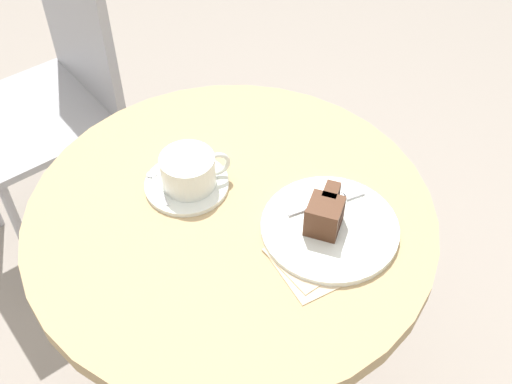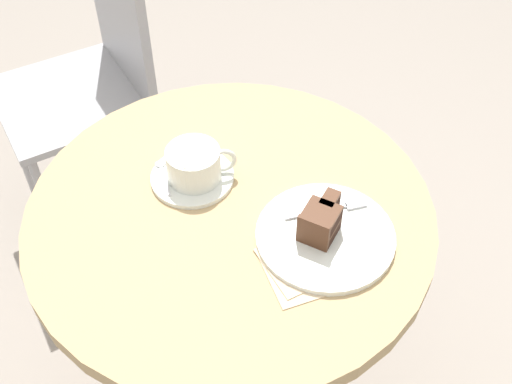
{
  "view_description": "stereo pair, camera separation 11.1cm",
  "coord_description": "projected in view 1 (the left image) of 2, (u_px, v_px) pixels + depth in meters",
  "views": [
    {
      "loc": [
        -0.19,
        -0.73,
        1.56
      ],
      "look_at": [
        0.05,
        -0.01,
        0.75
      ],
      "focal_mm": 45.0,
      "sensor_mm": 36.0,
      "label": 1
    },
    {
      "loc": [
        -0.09,
        -0.75,
        1.56
      ],
      "look_at": [
        0.05,
        -0.01,
        0.75
      ],
      "focal_mm": 45.0,
      "sensor_mm": 36.0,
      "label": 2
    }
  ],
  "objects": [
    {
      "name": "cake_plate",
      "position": [
        330.0,
        228.0,
        1.1
      ],
      "size": [
        0.24,
        0.24,
        0.01
      ],
      "color": "silver",
      "rests_on": "cafe_table"
    },
    {
      "name": "cafe_table",
      "position": [
        232.0,
        253.0,
        1.22
      ],
      "size": [
        0.73,
        0.73,
        0.71
      ],
      "color": "tan",
      "rests_on": "ground"
    },
    {
      "name": "fork",
      "position": [
        335.0,
        199.0,
        1.14
      ],
      "size": [
        0.15,
        0.03,
        0.0
      ],
      "rotation": [
        0.0,
        0.0,
        0.09
      ],
      "color": "silver",
      "rests_on": "cake_plate"
    },
    {
      "name": "coffee_cup",
      "position": [
        189.0,
        170.0,
        1.15
      ],
      "size": [
        0.13,
        0.1,
        0.06
      ],
      "color": "silver",
      "rests_on": "saucer"
    },
    {
      "name": "napkin",
      "position": [
        312.0,
        259.0,
        1.06
      ],
      "size": [
        0.15,
        0.16,
        0.0
      ],
      "rotation": [
        0.0,
        0.0,
        1.75
      ],
      "color": "beige",
      "rests_on": "cafe_table"
    },
    {
      "name": "saucer",
      "position": [
        187.0,
        184.0,
        1.17
      ],
      "size": [
        0.15,
        0.15,
        0.01
      ],
      "color": "silver",
      "rests_on": "cafe_table"
    },
    {
      "name": "cake_slice",
      "position": [
        325.0,
        214.0,
        1.08
      ],
      "size": [
        0.09,
        0.1,
        0.06
      ],
      "rotation": [
        0.0,
        0.0,
        0.91
      ],
      "color": "black",
      "rests_on": "cake_plate"
    },
    {
      "name": "teaspoon",
      "position": [
        156.0,
        183.0,
        1.17
      ],
      "size": [
        0.02,
        0.09,
        0.0
      ],
      "rotation": [
        0.0,
        0.0,
        1.69
      ],
      "color": "silver",
      "rests_on": "saucer"
    },
    {
      "name": "cafe_chair",
      "position": [
        55.0,
        72.0,
        1.65
      ],
      "size": [
        0.49,
        0.49,
        0.97
      ],
      "rotation": [
        0.0,
        0.0,
        5.05
      ],
      "color": "#9E9EA3",
      "rests_on": "ground"
    }
  ]
}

